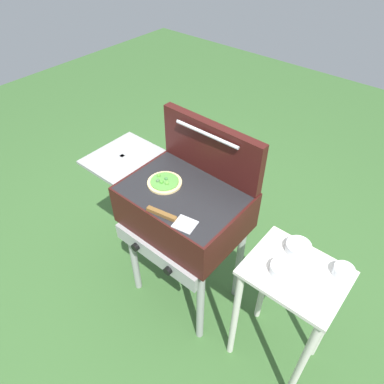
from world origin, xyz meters
TOP-DOWN VIEW (x-y plane):
  - ground_plane at (0.00, 0.00)m, footprint 8.00×8.00m
  - grill at (-0.01, -0.00)m, footprint 0.96×0.53m
  - grill_lid_open at (0.00, 0.21)m, footprint 0.63×0.09m
  - pizza_veggie at (-0.12, -0.02)m, footprint 0.18×0.18m
  - spatula at (0.08, -0.19)m, footprint 0.27×0.11m
  - prep_table at (0.66, 0.00)m, footprint 0.44×0.36m
  - topping_bowl_near at (0.82, 0.12)m, footprint 0.09×0.09m
  - topping_bowl_far at (0.61, 0.11)m, footprint 0.12×0.12m
  - topping_bowl_middle at (0.61, -0.05)m, footprint 0.11×0.11m

SIDE VIEW (x-z plane):
  - ground_plane at x=0.00m, z-range 0.00..0.00m
  - prep_table at x=0.66m, z-range 0.16..0.96m
  - grill at x=-0.01m, z-range 0.31..1.21m
  - topping_bowl_far at x=0.61m, z-range 0.79..0.83m
  - topping_bowl_near at x=0.82m, z-range 0.79..0.83m
  - topping_bowl_middle at x=0.61m, z-range 0.79..0.83m
  - spatula at x=0.08m, z-range 0.90..0.92m
  - pizza_veggie at x=-0.12m, z-range 0.89..0.93m
  - grill_lid_open at x=0.00m, z-range 0.90..1.20m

